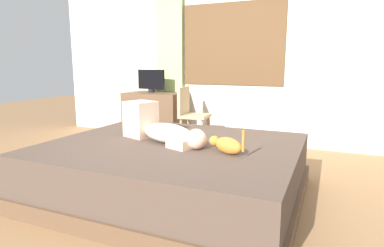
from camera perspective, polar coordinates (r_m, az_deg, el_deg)
ground_plane at (r=2.98m, az=-3.51°, el=-12.73°), size 16.00×16.00×0.00m
back_wall_with_window at (r=4.93m, az=8.90°, el=13.54°), size 6.40×0.14×2.90m
bed at (r=2.95m, az=-3.37°, el=-8.06°), size 2.21×1.86×0.48m
person_lying at (r=2.95m, az=-5.59°, el=-0.89°), size 0.93×0.52×0.34m
cat at (r=2.55m, az=6.12°, el=-3.77°), size 0.33×0.22×0.21m
desk at (r=5.10m, az=-6.45°, el=1.31°), size 0.90×0.56×0.74m
tv_monitor at (r=5.07m, az=-7.22°, el=7.52°), size 0.48×0.10×0.35m
cup at (r=5.03m, az=-1.65°, el=5.97°), size 0.07×0.07×0.08m
chair_by_desk at (r=4.53m, az=-0.32°, el=1.99°), size 0.41×0.41×0.86m
curtain_left at (r=5.22m, az=-3.91°, el=11.06°), size 0.44×0.06×2.46m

